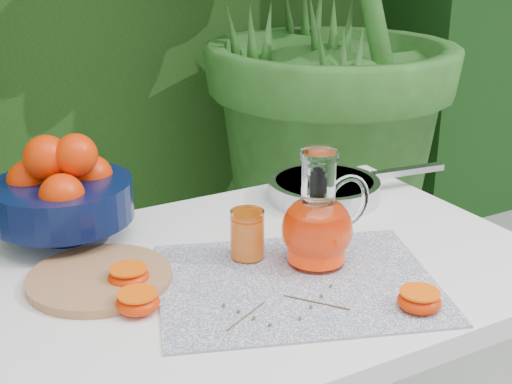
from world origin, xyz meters
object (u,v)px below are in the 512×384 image
white_table (261,303)px  saute_pan (326,188)px  fruit_bowl (62,191)px  juice_pitcher (318,225)px  cutting_board (100,278)px

white_table → saute_pan: 0.36m
white_table → fruit_bowl: size_ratio=3.14×
juice_pitcher → saute_pan: size_ratio=0.47×
white_table → saute_pan: bearing=36.4°
fruit_bowl → juice_pitcher: size_ratio=1.53×
cutting_board → juice_pitcher: bearing=-18.5°
white_table → fruit_bowl: fruit_bowl is taller
cutting_board → fruit_bowl: fruit_bowl is taller
white_table → cutting_board: (-0.28, 0.07, 0.09)m
cutting_board → fruit_bowl: 0.23m
juice_pitcher → fruit_bowl: bearing=137.5°
juice_pitcher → saute_pan: 0.33m
white_table → juice_pitcher: bearing=-30.9°
cutting_board → saute_pan: (0.55, 0.14, 0.02)m
white_table → saute_pan: size_ratio=2.27×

